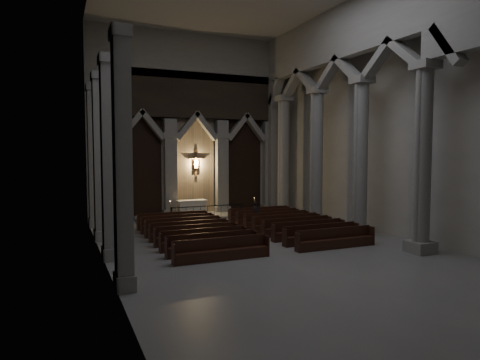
% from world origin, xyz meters
% --- Properties ---
extents(room, '(24.00, 24.10, 12.00)m').
position_xyz_m(room, '(0.00, 0.00, 7.60)').
color(room, gray).
rests_on(room, ground).
extents(sanctuary_wall, '(14.00, 0.77, 12.00)m').
position_xyz_m(sanctuary_wall, '(0.00, 11.54, 6.62)').
color(sanctuary_wall, gray).
rests_on(sanctuary_wall, ground).
extents(right_arcade, '(1.00, 24.00, 12.00)m').
position_xyz_m(right_arcade, '(5.50, 1.33, 7.83)').
color(right_arcade, gray).
rests_on(right_arcade, ground).
extents(left_pilasters, '(0.60, 13.00, 8.03)m').
position_xyz_m(left_pilasters, '(-6.75, 3.50, 3.91)').
color(left_pilasters, gray).
rests_on(left_pilasters, ground).
extents(sanctuary_step, '(8.50, 2.60, 0.15)m').
position_xyz_m(sanctuary_step, '(0.00, 10.60, 0.07)').
color(sanctuary_step, gray).
rests_on(sanctuary_step, ground).
extents(altar, '(1.93, 0.77, 0.98)m').
position_xyz_m(altar, '(-0.61, 10.71, 0.64)').
color(altar, silver).
rests_on(altar, sanctuary_step).
extents(altar_rail, '(4.68, 0.09, 0.92)m').
position_xyz_m(altar_rail, '(0.00, 9.34, 0.61)').
color(altar_rail, black).
rests_on(altar_rail, ground).
extents(candle_stand_left, '(0.22, 0.22, 1.31)m').
position_xyz_m(candle_stand_left, '(-2.39, 9.25, 0.36)').
color(candle_stand_left, olive).
rests_on(candle_stand_left, ground).
extents(candle_stand_right, '(0.22, 0.22, 1.30)m').
position_xyz_m(candle_stand_right, '(3.21, 9.23, 0.35)').
color(candle_stand_right, olive).
rests_on(candle_stand_right, ground).
extents(pews, '(9.38, 8.20, 0.89)m').
position_xyz_m(pews, '(0.00, 3.52, 0.29)').
color(pews, black).
rests_on(pews, ground).
extents(worshipper, '(0.53, 0.37, 1.36)m').
position_xyz_m(worshipper, '(2.01, 6.45, 0.68)').
color(worshipper, black).
rests_on(worshipper, ground).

